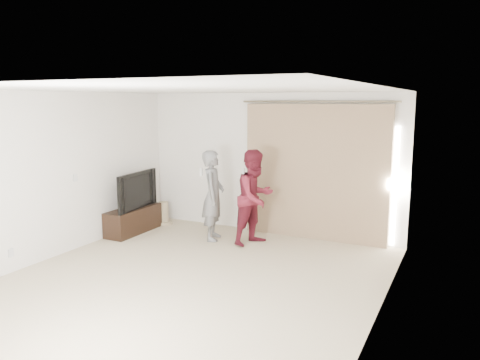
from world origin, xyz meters
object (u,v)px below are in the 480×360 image
tv (132,190)px  person_man (213,195)px  person_woman (255,197)px  tv_console (133,220)px

tv → person_man: person_man is taller
person_man → person_woman: (0.78, 0.08, 0.02)m
tv_console → tv: 0.58m
person_man → person_woman: bearing=6.0°
tv_console → person_man: bearing=10.0°
tv → person_woman: size_ratio=0.73×
tv_console → person_man: size_ratio=0.76×
tv → person_woman: bearing=-86.6°
person_man → person_woman: 0.78m
person_woman → person_man: bearing=-174.0°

